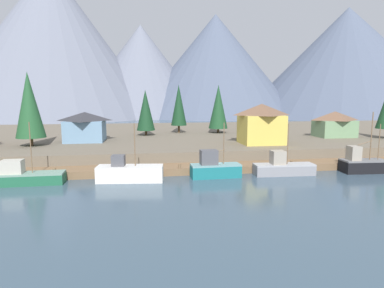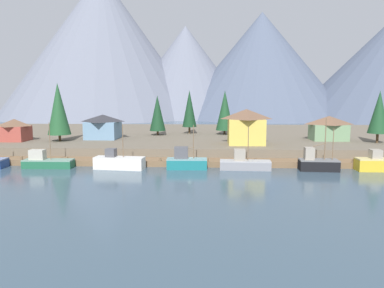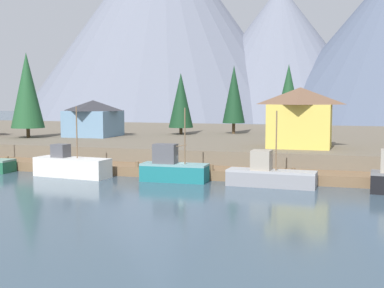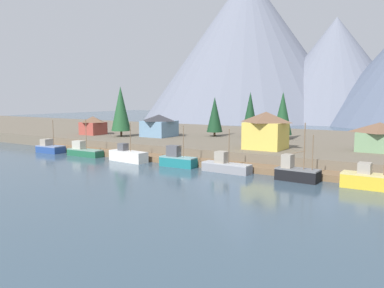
% 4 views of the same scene
% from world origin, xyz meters
% --- Properties ---
extents(ground_plane, '(400.00, 400.00, 1.00)m').
position_xyz_m(ground_plane, '(0.00, 20.00, -0.50)').
color(ground_plane, '#384C5B').
extents(dock, '(80.00, 4.00, 1.60)m').
position_xyz_m(dock, '(0.00, 1.99, 0.50)').
color(dock, brown).
rests_on(dock, ground_plane).
extents(shoreline_bank, '(400.00, 56.00, 2.50)m').
position_xyz_m(shoreline_bank, '(0.00, 32.00, 1.25)').
color(shoreline_bank, '#665B4C').
rests_on(shoreline_bank, ground_plane).
extents(mountain_west_peak, '(112.40, 112.40, 78.64)m').
position_xyz_m(mountain_west_peak, '(-55.31, 145.01, 39.32)').
color(mountain_west_peak, slate).
rests_on(mountain_west_peak, ground_plane).
extents(mountain_central_peak, '(77.28, 77.28, 50.58)m').
position_xyz_m(mountain_central_peak, '(-9.15, 148.11, 25.29)').
color(mountain_central_peak, slate).
rests_on(mountain_central_peak, ground_plane).
extents(fishing_boat_blue, '(6.19, 3.40, 7.13)m').
position_xyz_m(fishing_boat_blue, '(-33.08, -1.87, 1.00)').
color(fishing_boat_blue, navy).
rests_on(fishing_boat_blue, ground_plane).
extents(fishing_boat_green, '(8.22, 2.57, 7.59)m').
position_xyz_m(fishing_boat_green, '(-22.89, -1.41, 1.00)').
color(fishing_boat_green, '#1E5B3D').
rests_on(fishing_boat_green, ground_plane).
extents(fishing_boat_white, '(8.41, 3.37, 7.32)m').
position_xyz_m(fishing_boat_white, '(-10.56, -1.81, 1.12)').
color(fishing_boat_white, silver).
rests_on(fishing_boat_white, ground_plane).
extents(fishing_boat_teal, '(6.62, 2.48, 7.23)m').
position_xyz_m(fishing_boat_teal, '(0.44, -1.36, 1.26)').
color(fishing_boat_teal, '#196B70').
rests_on(fishing_boat_teal, ground_plane).
extents(fishing_boat_grey, '(8.27, 2.58, 7.01)m').
position_xyz_m(fishing_boat_grey, '(9.99, -1.40, 1.05)').
color(fishing_boat_grey, gray).
rests_on(fishing_boat_grey, ground_plane).
extents(fishing_boat_black, '(6.24, 2.95, 8.49)m').
position_xyz_m(fishing_boat_black, '(21.67, -1.60, 1.19)').
color(fishing_boat_black, black).
rests_on(fishing_boat_black, ground_plane).
extents(fishing_boat_yellow, '(8.10, 2.54, 8.94)m').
position_xyz_m(fishing_boat_yellow, '(31.90, -1.40, 1.17)').
color(fishing_boat_yellow, gold).
rests_on(fishing_boat_yellow, ground_plane).
extents(house_green, '(7.58, 5.60, 5.18)m').
position_xyz_m(house_green, '(29.73, 18.47, 5.15)').
color(house_green, '#6B8E66').
rests_on(house_green, shoreline_bank).
extents(house_red, '(5.48, 5.22, 4.64)m').
position_xyz_m(house_red, '(-36.59, 14.15, 4.87)').
color(house_red, '#9E4238').
rests_on(house_red, shoreline_bank).
extents(house_yellow, '(7.29, 6.36, 6.89)m').
position_xyz_m(house_yellow, '(11.50, 11.29, 6.01)').
color(house_yellow, gold).
rests_on(house_yellow, shoreline_bank).
extents(house_blue, '(7.08, 7.35, 5.34)m').
position_xyz_m(house_blue, '(-19.23, 19.16, 5.22)').
color(house_blue, '#6689A8').
rests_on(house_blue, shoreline_bank).
extents(conifer_near_right, '(3.83, 3.83, 9.56)m').
position_xyz_m(conifer_near_right, '(-8.16, 26.84, 7.81)').
color(conifer_near_right, '#4C3823').
rests_on(conifer_near_right, shoreline_bank).
extents(conifer_mid_left, '(4.68, 4.68, 12.10)m').
position_xyz_m(conifer_mid_left, '(-27.04, 14.23, 9.25)').
color(conifer_mid_left, '#4C3823').
rests_on(conifer_mid_left, shoreline_bank).
extents(conifer_mid_right, '(3.56, 3.56, 10.81)m').
position_xyz_m(conifer_mid_right, '(-0.69, 31.00, 8.73)').
color(conifer_mid_right, '#4C3823').
rests_on(conifer_mid_right, shoreline_bank).
extents(conifer_back_left, '(4.28, 4.28, 10.74)m').
position_xyz_m(conifer_back_left, '(8.07, 29.36, 8.38)').
color(conifer_back_left, '#4C3823').
rests_on(conifer_back_left, shoreline_bank).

